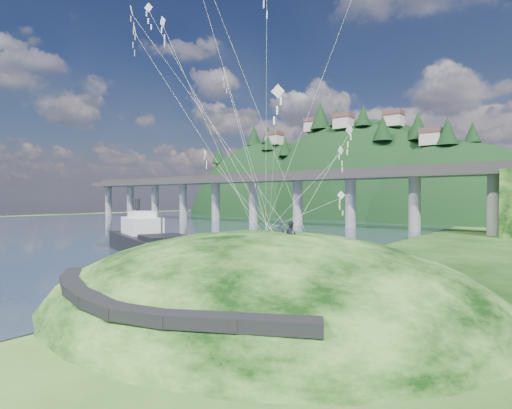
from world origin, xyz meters
The scene contains 10 objects.
ground centered at (0.00, 0.00, 0.00)m, with size 320.00×320.00×0.00m, color black.
water centered at (-72.00, 30.00, 0.01)m, with size 240.00×240.00×0.00m, color #33425D.
grass_hill centered at (8.00, 2.00, -1.50)m, with size 36.00×32.00×13.00m.
footpath centered at (7.46, -9.74, 2.08)m, with size 22.29×5.84×0.83m.
bridge centered at (-26.46, 70.07, 9.70)m, with size 160.00×11.00×15.00m.
far_ridge centered at (-43.58, 122.17, -7.44)m, with size 153.00×70.00×94.50m.
work_barge centered at (-18.45, 10.67, 1.87)m, with size 21.99×12.89×7.46m.
wooden_dock centered at (-2.86, 5.36, 0.43)m, with size 13.55×6.31×0.97m.
kite_flyers centered at (9.97, 2.34, 5.85)m, with size 2.36×1.65×1.84m.
kite_swarm centered at (6.27, 0.07, 18.92)m, with size 18.24×14.92×20.73m.
Camera 1 is at (26.48, -22.50, 7.63)m, focal length 28.00 mm.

